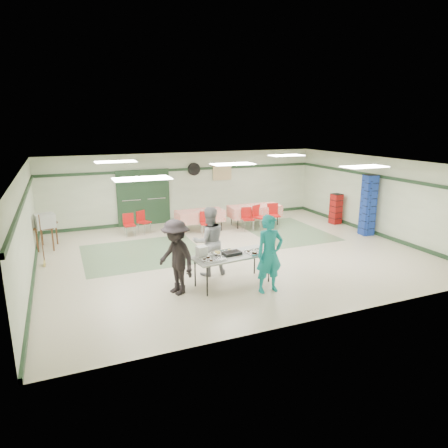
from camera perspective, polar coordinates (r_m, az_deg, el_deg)
name	(u,v)px	position (r m, az deg, el deg)	size (l,w,h in m)	color
floor	(232,253)	(12.11, 1.18, -4.15)	(11.00, 11.00, 0.00)	#C2B59C
ceiling	(233,163)	(11.54, 1.25, 8.66)	(11.00, 11.00, 0.00)	silver
wall_back	(187,187)	(15.90, -5.37, 5.29)	(11.00, 11.00, 0.00)	beige
wall_front	(326,255)	(7.99, 14.39, -4.35)	(11.00, 11.00, 0.00)	beige
wall_left	(26,228)	(10.83, -26.47, -0.52)	(9.00, 9.00, 0.00)	beige
wall_right	(378,196)	(14.81, 21.12, 3.71)	(9.00, 9.00, 0.00)	beige
trim_back	(186,169)	(15.78, -5.40, 7.78)	(11.00, 0.06, 0.10)	#1E3822
baseboard_back	(188,219)	(16.13, -5.23, 0.75)	(11.00, 0.06, 0.12)	#1E3822
trim_left	(23,200)	(10.69, -26.73, 3.13)	(9.00, 0.06, 0.10)	#1E3822
baseboard_left	(33,277)	(11.20, -25.58, -6.89)	(9.00, 0.06, 0.12)	#1E3822
trim_right	(379,176)	(14.69, 21.28, 6.38)	(9.00, 0.06, 0.10)	#1E3822
baseboard_right	(374,232)	(15.07, 20.59, -1.12)	(9.00, 0.06, 0.12)	#1E3822
green_patch_a	(143,253)	(12.32, -11.47, -4.12)	(3.50, 3.00, 0.01)	#66815E
green_patch_b	(286,231)	(14.64, 8.87, -1.02)	(2.50, 3.50, 0.01)	#66815E
double_door_left	(131,199)	(15.40, -13.12, 3.54)	(0.90, 0.06, 2.10)	gray
double_door_right	(156,197)	(15.58, -9.68, 3.83)	(0.90, 0.06, 2.10)	gray
door_frame	(144,198)	(15.46, -11.39, 3.68)	(2.00, 0.03, 2.15)	#1E3822
wall_fan	(194,169)	(15.84, -4.32, 7.83)	(0.50, 0.50, 0.10)	black
scroll_banner	(222,173)	(16.28, -0.26, 7.34)	(0.80, 0.02, 0.60)	#D2BF83
serving_table	(233,256)	(9.62, 1.24, -4.62)	(2.05, 1.02, 0.76)	#B3B4AE
sheet_tray_right	(257,252)	(9.77, 4.75, -4.04)	(0.53, 0.41, 0.02)	silver
sheet_tray_mid	(224,253)	(9.66, -0.02, -4.22)	(0.55, 0.42, 0.02)	silver
sheet_tray_left	(213,260)	(9.24, -1.64, -5.09)	(0.56, 0.42, 0.02)	silver
baking_pan	(232,253)	(9.58, 1.13, -4.20)	(0.43, 0.27, 0.08)	black
foam_box_stack	(202,252)	(9.40, -3.19, -3.99)	(0.23, 0.21, 0.27)	white
volunteer_teal	(270,254)	(9.23, 6.52, -4.27)	(0.67, 0.44, 1.83)	teal
volunteer_grey	(209,241)	(10.20, -2.15, -2.48)	(0.87, 0.68, 1.79)	gray
volunteer_dark	(176,257)	(9.14, -6.87, -4.72)	(1.13, 0.65, 1.75)	black
dining_table_a	(255,210)	(15.26, 4.39, 1.94)	(2.01, 0.95, 0.77)	red
dining_table_b	(200,216)	(14.41, -3.44, 1.21)	(1.71, 0.77, 0.77)	red
chair_a	(258,215)	(14.71, 4.91, 1.36)	(0.55, 0.55, 0.89)	#AD190D
chair_b	(247,216)	(14.52, 3.31, 1.09)	(0.44, 0.44, 0.84)	#AD190D
chair_c	(273,213)	(15.01, 7.03, 1.59)	(0.50, 0.50, 0.90)	#AD190D
chair_d	(206,221)	(13.91, -2.63, 0.46)	(0.45, 0.45, 0.83)	#AD190D
chair_loose_a	(143,220)	(14.37, -11.55, 0.59)	(0.52, 0.52, 0.81)	#AD190D
chair_loose_b	(129,223)	(14.11, -13.43, 0.19)	(0.38, 0.38, 0.80)	#AD190D
crate_stack_blue_a	(368,208)	(14.68, 19.87, 2.18)	(0.37, 0.37, 1.92)	#1A349C
crate_stack_red	(336,209)	(16.02, 15.70, 2.10)	(0.36, 0.36, 1.17)	#A41012
crate_stack_blue_b	(368,205)	(14.66, 19.91, 2.54)	(0.41, 0.41, 2.12)	#1A349C
printer_table	(46,228)	(13.58, -24.06, -0.58)	(0.69, 0.94, 0.74)	brown
office_printer	(45,221)	(13.21, -24.22, 0.44)	(0.53, 0.47, 0.42)	#B1B2AD
broom	(42,239)	(11.96, -24.60, -2.01)	(0.03, 0.03, 1.44)	brown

